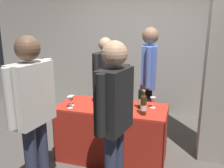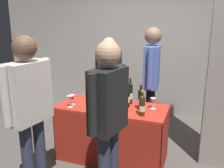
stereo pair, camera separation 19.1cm
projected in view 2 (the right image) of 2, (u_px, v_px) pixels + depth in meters
The scene contains 18 objects.
ground_plane at pixel (112, 158), 3.34m from camera, with size 12.00×12.00×0.00m, color #514C47.
back_partition at pixel (146, 36), 4.70m from camera, with size 6.48×0.12×3.09m, color #9E998E.
tasting_table at pixel (112, 124), 3.21m from camera, with size 1.42×0.63×0.76m.
featured_wine_bottle at pixel (141, 99), 3.00m from camera, with size 0.07×0.07×0.32m.
display_bottle_0 at pixel (106, 92), 3.28m from camera, with size 0.07×0.07×0.32m.
display_bottle_1 at pixel (127, 96), 3.10m from camera, with size 0.08×0.08×0.34m.
display_bottle_2 at pixel (97, 92), 3.29m from camera, with size 0.08×0.08×0.32m.
display_bottle_3 at pixel (142, 105), 2.81m from camera, with size 0.07×0.07×0.30m.
display_bottle_4 at pixel (106, 99), 2.98m from camera, with size 0.07×0.07×0.34m.
display_bottle_5 at pixel (130, 93), 3.22m from camera, with size 0.07×0.07×0.35m.
wine_glass_near_vendor at pixel (70, 99), 3.09m from camera, with size 0.08×0.08×0.15m.
wine_glass_mid at pixel (72, 97), 3.19m from camera, with size 0.08×0.08×0.13m.
wine_glass_near_taster at pixel (153, 101), 3.03m from camera, with size 0.08×0.08×0.14m.
flower_vase at pixel (106, 96), 3.11m from camera, with size 0.08×0.08×0.41m.
vendor_presenter at pixel (109, 76), 3.94m from camera, with size 0.30×0.62×1.59m.
vendor_assistant at pixel (151, 75), 3.55m from camera, with size 0.24×0.56×1.75m.
taster_foreground_right at pixel (29, 104), 2.40m from camera, with size 0.27×0.61×1.71m.
taster_foreground_left at pixel (108, 113), 2.23m from camera, with size 0.28×0.55×1.67m.
Camera 2 is at (1.02, -2.79, 1.84)m, focal length 38.65 mm.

